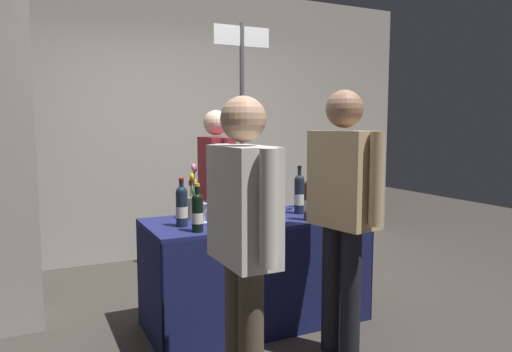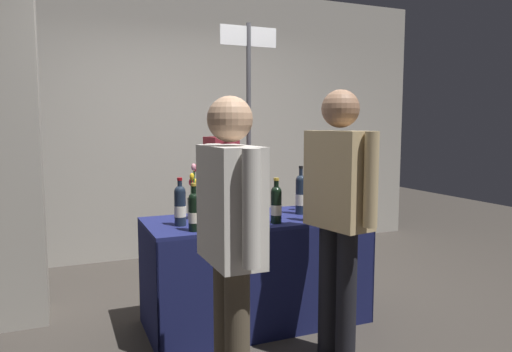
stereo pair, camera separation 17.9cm
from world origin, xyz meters
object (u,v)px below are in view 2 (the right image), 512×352
at_px(display_bottle_0, 265,199).
at_px(booth_signpost, 249,122).
at_px(concrete_pillar, 4,85).
at_px(vendor_presenter, 221,184).
at_px(flower_vase, 193,200).
at_px(taster_foreground_right, 339,200).
at_px(wine_glass_near_vendor, 299,199).
at_px(tasting_table, 256,251).
at_px(wine_glass_mid, 246,203).
at_px(featured_wine_bottle, 309,200).
at_px(wine_glass_near_taster, 203,208).

relative_size(display_bottle_0, booth_signpost, 0.14).
relative_size(concrete_pillar, vendor_presenter, 2.20).
bearing_deg(flower_vase, taster_foreground_right, -50.88).
bearing_deg(display_bottle_0, wine_glass_near_vendor, 27.37).
xyz_separation_m(concrete_pillar, taster_foreground_right, (1.86, -1.38, -0.73)).
relative_size(tasting_table, taster_foreground_right, 0.95).
bearing_deg(wine_glass_near_vendor, concrete_pillar, 164.73).
bearing_deg(wine_glass_mid, display_bottle_0, -32.59).
distance_m(featured_wine_bottle, display_bottle_0, 0.31).
distance_m(wine_glass_near_taster, booth_signpost, 1.43).
xyz_separation_m(display_bottle_0, taster_foreground_right, (0.21, -0.63, 0.07)).
xyz_separation_m(featured_wine_bottle, display_bottle_0, (-0.25, 0.19, -0.01)).
relative_size(concrete_pillar, tasting_table, 2.19).
distance_m(wine_glass_near_taster, taster_foreground_right, 0.94).
height_order(tasting_table, featured_wine_bottle, featured_wine_bottle).
relative_size(featured_wine_bottle, flower_vase, 0.87).
height_order(display_bottle_0, wine_glass_mid, display_bottle_0).
height_order(flower_vase, taster_foreground_right, taster_foreground_right).
bearing_deg(taster_foreground_right, wine_glass_near_vendor, -22.76).
xyz_separation_m(display_bottle_0, wine_glass_near_vendor, (0.38, 0.20, -0.05)).
bearing_deg(display_bottle_0, tasting_table, 132.41).
bearing_deg(featured_wine_bottle, tasting_table, 140.91).
bearing_deg(vendor_presenter, flower_vase, -31.70).
xyz_separation_m(featured_wine_bottle, wine_glass_near_taster, (-0.68, 0.25, -0.05)).
height_order(featured_wine_bottle, wine_glass_mid, featured_wine_bottle).
bearing_deg(tasting_table, flower_vase, 160.61).
relative_size(wine_glass_mid, flower_vase, 0.38).
xyz_separation_m(tasting_table, wine_glass_near_vendor, (0.43, 0.15, 0.33)).
xyz_separation_m(display_bottle_0, flower_vase, (-0.46, 0.20, -0.01)).
bearing_deg(wine_glass_mid, tasting_table, -18.68).
xyz_separation_m(concrete_pillar, tasting_table, (1.61, -0.71, -1.18)).
distance_m(concrete_pillar, tasting_table, 2.12).
bearing_deg(vendor_presenter, taster_foreground_right, 11.60).
bearing_deg(flower_vase, wine_glass_near_vendor, 0.14).
height_order(flower_vase, booth_signpost, booth_signpost).
bearing_deg(flower_vase, booth_signpost, 49.40).
distance_m(wine_glass_near_vendor, booth_signpost, 1.10).
xyz_separation_m(featured_wine_bottle, booth_signpost, (0.08, 1.31, 0.54)).
relative_size(tasting_table, flower_vase, 3.96).
bearing_deg(featured_wine_bottle, concrete_pillar, 153.62).
xyz_separation_m(wine_glass_mid, vendor_presenter, (0.07, 0.76, 0.04)).
bearing_deg(tasting_table, wine_glass_near_vendor, 19.26).
bearing_deg(taster_foreground_right, booth_signpost, -14.79).
bearing_deg(tasting_table, concrete_pillar, 156.34).
height_order(featured_wine_bottle, taster_foreground_right, taster_foreground_right).
xyz_separation_m(concrete_pillar, flower_vase, (1.19, -0.56, -0.81)).
height_order(tasting_table, taster_foreground_right, taster_foreground_right).
relative_size(tasting_table, vendor_presenter, 1.00).
xyz_separation_m(taster_foreground_right, booth_signpost, (0.12, 1.75, 0.47)).
bearing_deg(concrete_pillar, tasting_table, -23.66).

